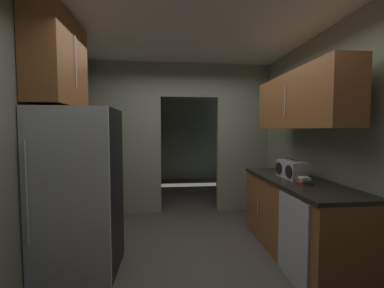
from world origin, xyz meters
TOP-DOWN VIEW (x-y plane):
  - ground at (0.00, 0.00)m, footprint 20.00×20.00m
  - kitchen_overhead_slab at (0.00, 0.52)m, footprint 3.61×7.44m
  - kitchen_partition at (-0.04, 1.72)m, footprint 3.21×0.12m
  - adjoining_room_shell at (0.00, 3.73)m, footprint 3.21×3.02m
  - kitchen_flank_left at (-1.65, -0.39)m, footprint 0.10×4.22m
  - kitchen_flank_right at (1.65, -0.39)m, footprint 0.10×4.22m
  - refrigerator at (-1.20, -0.13)m, footprint 0.77×0.72m
  - lower_cabinet_run at (1.27, -0.02)m, footprint 0.68×1.83m
  - dishwasher at (0.94, -0.53)m, footprint 0.02×0.56m
  - upper_cabinet_counterside at (1.27, -0.02)m, footprint 0.36×1.65m
  - upper_cabinet_fridgeside at (-1.42, -0.03)m, footprint 0.36×0.85m
  - boombox at (1.23, 0.07)m, footprint 0.21×0.42m
  - book_stack at (1.20, -0.27)m, footprint 0.14×0.15m

SIDE VIEW (x-z plane):
  - ground at x=0.00m, z-range 0.00..0.00m
  - dishwasher at x=0.94m, z-range 0.00..0.86m
  - lower_cabinet_run at x=1.27m, z-range 0.00..0.92m
  - refrigerator at x=-1.20m, z-range 0.00..1.73m
  - book_stack at x=1.20m, z-range 0.91..1.00m
  - boombox at x=1.23m, z-range 0.90..1.14m
  - kitchen_flank_left at x=-1.65m, z-range 0.00..2.71m
  - kitchen_flank_right at x=1.65m, z-range 0.00..2.71m
  - adjoining_room_shell at x=0.00m, z-range 0.00..2.71m
  - kitchen_partition at x=-0.04m, z-range 0.10..2.81m
  - upper_cabinet_counterside at x=1.27m, z-range 1.53..2.17m
  - upper_cabinet_fridgeside at x=-1.42m, z-range 1.76..2.69m
  - kitchen_overhead_slab at x=0.00m, z-range 2.71..2.77m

